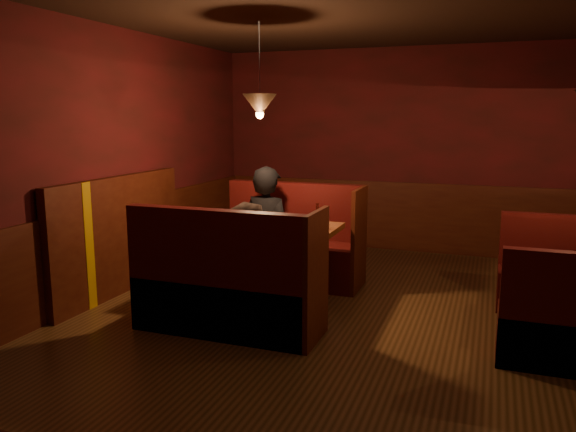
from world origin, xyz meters
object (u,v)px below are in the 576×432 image
(main_bench_near, at_px, (226,294))
(diner_b, at_px, (251,247))
(second_bench_far, at_px, (570,282))
(diner_a, at_px, (267,211))
(main_table, at_px, (262,244))
(main_bench_far, at_px, (293,250))

(main_bench_near, relative_size, diner_b, 1.13)
(second_bench_far, bearing_deg, main_bench_near, -150.12)
(main_bench_near, height_order, second_bench_far, main_bench_near)
(second_bench_far, xyz_separation_m, diner_a, (-3.20, -0.20, 0.56))
(diner_b, bearing_deg, main_table, 112.65)
(main_bench_near, bearing_deg, main_table, 91.16)
(main_table, relative_size, main_bench_far, 0.91)
(main_bench_far, relative_size, second_bench_far, 1.26)
(main_table, xyz_separation_m, main_bench_near, (0.02, -0.88, -0.27))
(main_bench_near, height_order, diner_a, diner_a)
(main_table, distance_m, main_bench_far, 0.92)
(second_bench_far, bearing_deg, diner_a, -176.45)
(main_table, distance_m, diner_a, 0.70)
(main_table, distance_m, second_bench_far, 3.12)
(main_bench_near, bearing_deg, main_bench_far, 90.00)
(main_bench_far, xyz_separation_m, second_bench_far, (2.98, -0.05, -0.06))
(main_bench_far, height_order, diner_a, diner_a)
(main_bench_far, bearing_deg, main_table, -91.16)
(second_bench_far, height_order, diner_a, diner_a)
(main_table, height_order, main_bench_near, main_bench_near)
(main_bench_far, height_order, second_bench_far, main_bench_far)
(main_table, relative_size, main_bench_near, 0.91)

